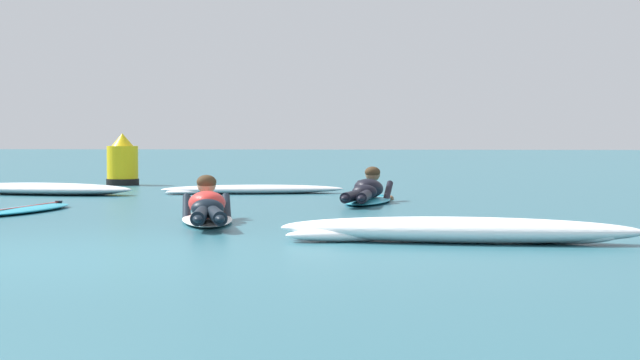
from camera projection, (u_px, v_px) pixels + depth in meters
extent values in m
plane|color=#2D6B7A|center=(255.00, 192.00, 18.23)|extent=(120.00, 120.00, 0.00)
ellipsoid|color=white|center=(207.00, 219.00, 11.76)|extent=(0.98, 2.16, 0.07)
ellipsoid|color=white|center=(206.00, 212.00, 12.75)|extent=(0.23, 0.24, 0.06)
ellipsoid|color=red|center=(207.00, 203.00, 11.81)|extent=(0.55, 0.78, 0.35)
ellipsoid|color=black|center=(207.00, 208.00, 11.40)|extent=(0.39, 0.35, 0.20)
cylinder|color=black|center=(200.00, 216.00, 10.80)|extent=(0.29, 0.92, 0.14)
ellipsoid|color=black|center=(198.00, 219.00, 10.34)|extent=(0.15, 0.24, 0.08)
cylinder|color=black|center=(216.00, 215.00, 10.81)|extent=(0.39, 0.91, 0.14)
ellipsoid|color=black|center=(220.00, 219.00, 10.37)|extent=(0.15, 0.24, 0.08)
cylinder|color=black|center=(187.00, 208.00, 12.17)|extent=(0.21, 0.56, 0.32)
sphere|color=tan|center=(187.00, 215.00, 12.54)|extent=(0.09, 0.09, 0.09)
cylinder|color=black|center=(227.00, 208.00, 12.20)|extent=(0.21, 0.56, 0.32)
sphere|color=tan|center=(226.00, 215.00, 12.55)|extent=(0.09, 0.09, 0.09)
sphere|color=tan|center=(207.00, 185.00, 12.21)|extent=(0.21, 0.21, 0.21)
ellipsoid|color=#47331E|center=(207.00, 182.00, 12.19)|extent=(0.26, 0.24, 0.16)
ellipsoid|color=#2DB2D1|center=(368.00, 200.00, 15.18)|extent=(0.73, 2.09, 0.07)
ellipsoid|color=#2DB2D1|center=(377.00, 196.00, 16.13)|extent=(0.22, 0.21, 0.06)
ellipsoid|color=black|center=(369.00, 188.00, 15.22)|extent=(0.45, 0.73, 0.35)
ellipsoid|color=black|center=(364.00, 192.00, 14.82)|extent=(0.36, 0.30, 0.20)
cylinder|color=black|center=(352.00, 196.00, 14.28)|extent=(0.25, 0.85, 0.14)
ellipsoid|color=black|center=(345.00, 198.00, 13.87)|extent=(0.12, 0.23, 0.08)
cylinder|color=black|center=(364.00, 196.00, 14.25)|extent=(0.15, 0.84, 0.14)
ellipsoid|color=black|center=(361.00, 198.00, 13.83)|extent=(0.12, 0.23, 0.08)
cylinder|color=black|center=(357.00, 193.00, 15.64)|extent=(0.13, 0.59, 0.33)
sphere|color=#8C6647|center=(361.00, 198.00, 16.02)|extent=(0.09, 0.09, 0.09)
cylinder|color=black|center=(388.00, 193.00, 15.54)|extent=(0.13, 0.59, 0.33)
sphere|color=#8C6647|center=(391.00, 199.00, 15.90)|extent=(0.09, 0.09, 0.09)
sphere|color=#8C6647|center=(373.00, 174.00, 15.61)|extent=(0.21, 0.21, 0.21)
ellipsoid|color=#47331E|center=(373.00, 172.00, 15.59)|extent=(0.23, 0.22, 0.16)
ellipsoid|color=#2DB2D1|center=(27.00, 209.00, 13.36)|extent=(0.68, 2.18, 0.07)
cube|color=red|center=(27.00, 206.00, 13.36)|extent=(0.19, 1.82, 0.01)
cone|color=black|center=(59.00, 207.00, 14.23)|extent=(0.11, 0.11, 0.16)
ellipsoid|color=white|center=(253.00, 189.00, 17.63)|extent=(2.99, 1.21, 0.14)
ellipsoid|color=white|center=(298.00, 190.00, 17.80)|extent=(1.07, 0.74, 0.10)
ellipsoid|color=white|center=(198.00, 192.00, 17.48)|extent=(1.07, 0.75, 0.08)
ellipsoid|color=white|center=(458.00, 230.00, 9.47)|extent=(3.16, 0.76, 0.22)
ellipsoid|color=white|center=(551.00, 234.00, 9.42)|extent=(1.14, 0.71, 0.16)
ellipsoid|color=white|center=(350.00, 235.00, 9.58)|extent=(1.16, 0.55, 0.12)
ellipsoid|color=white|center=(42.00, 189.00, 17.39)|extent=(3.20, 1.47, 0.19)
ellipsoid|color=white|center=(90.00, 191.00, 17.32)|extent=(1.19, 0.74, 0.13)
cylinder|color=yellow|center=(123.00, 166.00, 20.78)|extent=(0.59, 0.59, 0.74)
cone|color=yellow|center=(122.00, 140.00, 20.76)|extent=(0.41, 0.41, 0.24)
cylinder|color=black|center=(123.00, 182.00, 20.79)|extent=(0.62, 0.62, 0.12)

